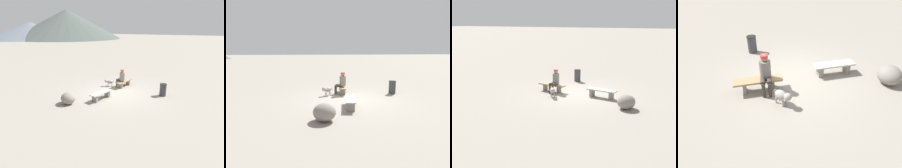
{
  "view_description": "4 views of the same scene",
  "coord_description": "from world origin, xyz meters",
  "views": [
    {
      "loc": [
        -9.61,
        -4.94,
        3.97
      ],
      "look_at": [
        -0.02,
        0.38,
        0.55
      ],
      "focal_mm": 28.8,
      "sensor_mm": 36.0,
      "label": 1
    },
    {
      "loc": [
        -9.14,
        1.99,
        2.48
      ],
      "look_at": [
        0.38,
        0.62,
        0.75
      ],
      "focal_mm": 29.83,
      "sensor_mm": 36.0,
      "label": 2
    },
    {
      "loc": [
        -4.37,
        12.89,
        3.89
      ],
      "look_at": [
        0.55,
        0.58,
        0.6
      ],
      "focal_mm": 42.17,
      "sensor_mm": 36.0,
      "label": 3
    },
    {
      "loc": [
        2.34,
        4.92,
        3.7
      ],
      "look_at": [
        0.66,
        1.04,
        0.59
      ],
      "focal_mm": 28.84,
      "sensor_mm": 36.0,
      "label": 4
    }
  ],
  "objects": [
    {
      "name": "ground",
      "position": [
        0.0,
        0.0,
        -0.03
      ],
      "size": [
        210.0,
        210.0,
        0.06
      ],
      "primitive_type": "cube",
      "color": "gray"
    },
    {
      "name": "bench_left",
      "position": [
        -1.4,
        0.33,
        0.29
      ],
      "size": [
        1.56,
        0.68,
        0.44
      ],
      "rotation": [
        0.0,
        0.0,
        -0.18
      ],
      "color": "gray",
      "rests_on": "ground"
    },
    {
      "name": "bench_right",
      "position": [
        1.41,
        0.19,
        0.32
      ],
      "size": [
        1.59,
        0.66,
        0.43
      ],
      "rotation": [
        0.0,
        0.0,
        -0.18
      ],
      "color": "gray",
      "rests_on": "ground"
    },
    {
      "name": "seated_person",
      "position": [
        1.17,
        0.31,
        0.74
      ],
      "size": [
        0.45,
        0.65,
        1.28
      ],
      "rotation": [
        0.0,
        0.0,
        -0.27
      ],
      "color": "slate",
      "rests_on": "ground"
    },
    {
      "name": "dog",
      "position": [
        0.94,
        1.16,
        0.34
      ],
      "size": [
        0.46,
        0.63,
        0.51
      ],
      "rotation": [
        0.0,
        0.0,
        2.05
      ],
      "color": "gray",
      "rests_on": "ground"
    },
    {
      "name": "trash_bin",
      "position": [
        0.91,
        -2.64,
        0.38
      ],
      "size": [
        0.41,
        0.41,
        0.76
      ],
      "color": "#38383D",
      "rests_on": "ground"
    },
    {
      "name": "boulder",
      "position": [
        -2.82,
        1.57,
        0.32
      ],
      "size": [
        1.06,
        1.09,
        0.64
      ],
      "primitive_type": "ellipsoid",
      "rotation": [
        0.0,
        0.0,
        5.81
      ],
      "color": "gray",
      "rests_on": "ground"
    }
  ]
}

